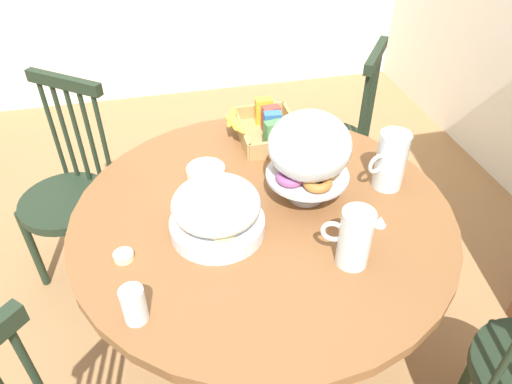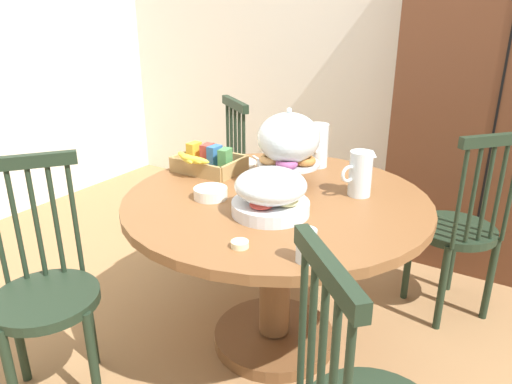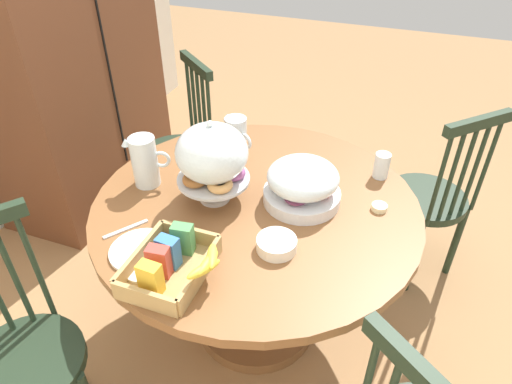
% 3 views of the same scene
% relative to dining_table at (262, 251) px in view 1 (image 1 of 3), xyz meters
% --- Properties ---
extents(ground_plane, '(10.00, 10.00, 0.00)m').
position_rel_dining_table_xyz_m(ground_plane, '(-0.02, -0.10, -0.54)').
color(ground_plane, '#997047').
extents(dining_table, '(1.28, 1.28, 0.74)m').
position_rel_dining_table_xyz_m(dining_table, '(0.00, 0.00, 0.00)').
color(dining_table, brown).
rests_on(dining_table, ground_plane).
extents(windsor_chair_facing_door, '(0.46, 0.46, 0.97)m').
position_rel_dining_table_xyz_m(windsor_chair_facing_door, '(-0.75, 0.57, -0.09)').
color(windsor_chair_facing_door, '#1E2D1E').
rests_on(windsor_chair_facing_door, ground_plane).
extents(windsor_chair_far_side, '(0.47, 0.47, 0.97)m').
position_rel_dining_table_xyz_m(windsor_chair_far_side, '(-0.59, -0.73, -0.09)').
color(windsor_chair_far_side, '#1E2D1E').
rests_on(windsor_chair_far_side, ground_plane).
extents(pastry_stand_with_dome, '(0.28, 0.28, 0.34)m').
position_rel_dining_table_xyz_m(pastry_stand_with_dome, '(-0.03, 0.16, 0.39)').
color(pastry_stand_with_dome, silver).
rests_on(pastry_stand_with_dome, dining_table).
extents(fruit_platter_covered, '(0.30, 0.30, 0.18)m').
position_rel_dining_table_xyz_m(fruit_platter_covered, '(0.07, -0.16, 0.28)').
color(fruit_platter_covered, silver).
rests_on(fruit_platter_covered, dining_table).
extents(orange_juice_pitcher, '(0.11, 0.18, 0.21)m').
position_rel_dining_table_xyz_m(orange_juice_pitcher, '(-0.03, 0.46, 0.29)').
color(orange_juice_pitcher, silver).
rests_on(orange_juice_pitcher, dining_table).
extents(milk_pitcher, '(0.11, 0.17, 0.19)m').
position_rel_dining_table_xyz_m(milk_pitcher, '(0.29, 0.20, 0.28)').
color(milk_pitcher, silver).
rests_on(milk_pitcher, dining_table).
extents(cereal_basket, '(0.32, 0.30, 0.12)m').
position_rel_dining_table_xyz_m(cereal_basket, '(-0.45, 0.12, 0.24)').
color(cereal_basket, tan).
rests_on(cereal_basket, dining_table).
extents(china_plate_large, '(0.22, 0.22, 0.01)m').
position_rel_dining_table_xyz_m(china_plate_large, '(-0.40, 0.27, 0.20)').
color(china_plate_large, white).
rests_on(china_plate_large, dining_table).
extents(china_plate_small, '(0.15, 0.15, 0.01)m').
position_rel_dining_table_xyz_m(china_plate_small, '(-0.46, 0.21, 0.21)').
color(china_plate_small, white).
rests_on(china_plate_small, china_plate_large).
extents(cereal_bowl, '(0.14, 0.14, 0.04)m').
position_rel_dining_table_xyz_m(cereal_bowl, '(-0.22, -0.16, 0.22)').
color(cereal_bowl, white).
rests_on(cereal_bowl, dining_table).
extents(drinking_glass, '(0.06, 0.06, 0.11)m').
position_rel_dining_table_xyz_m(drinking_glass, '(0.35, -0.43, 0.25)').
color(drinking_glass, silver).
rests_on(drinking_glass, dining_table).
extents(butter_dish, '(0.06, 0.06, 0.02)m').
position_rel_dining_table_xyz_m(butter_dish, '(0.12, -0.46, 0.21)').
color(butter_dish, beige).
rests_on(butter_dish, dining_table).
extents(table_knife, '(0.15, 0.11, 0.01)m').
position_rel_dining_table_xyz_m(table_knife, '(-0.47, 0.16, 0.20)').
color(table_knife, silver).
rests_on(table_knife, dining_table).
extents(dinner_fork, '(0.15, 0.11, 0.01)m').
position_rel_dining_table_xyz_m(dinner_fork, '(-0.49, 0.13, 0.20)').
color(dinner_fork, silver).
rests_on(dinner_fork, dining_table).
extents(soup_spoon, '(0.15, 0.11, 0.01)m').
position_rel_dining_table_xyz_m(soup_spoon, '(-0.32, 0.39, 0.20)').
color(soup_spoon, silver).
rests_on(soup_spoon, dining_table).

